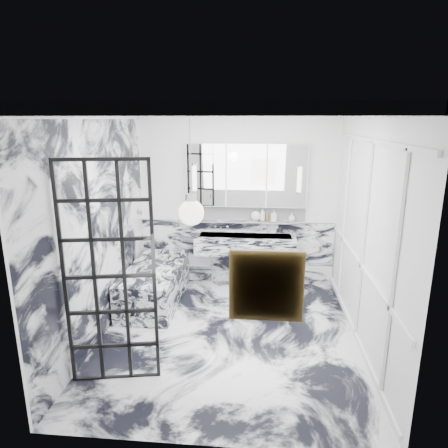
# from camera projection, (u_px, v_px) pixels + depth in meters

# --- Properties ---
(floor) EXTENTS (3.60, 3.60, 0.00)m
(floor) POSITION_uv_depth(u_px,v_px,m) (228.00, 335.00, 5.11)
(floor) COLOR silver
(floor) RESTS_ON ground
(ceiling) EXTENTS (3.60, 3.60, 0.00)m
(ceiling) POSITION_uv_depth(u_px,v_px,m) (228.00, 108.00, 4.39)
(ceiling) COLOR white
(ceiling) RESTS_ON wall_back
(wall_back) EXTENTS (3.60, 0.00, 3.60)m
(wall_back) POSITION_uv_depth(u_px,v_px,m) (237.00, 200.00, 6.48)
(wall_back) COLOR white
(wall_back) RESTS_ON floor
(wall_front) EXTENTS (3.60, 0.00, 3.60)m
(wall_front) POSITION_uv_depth(u_px,v_px,m) (209.00, 294.00, 3.02)
(wall_front) COLOR white
(wall_front) RESTS_ON floor
(wall_left) EXTENTS (0.00, 3.60, 3.60)m
(wall_left) POSITION_uv_depth(u_px,v_px,m) (98.00, 227.00, 4.89)
(wall_left) COLOR white
(wall_left) RESTS_ON floor
(wall_right) EXTENTS (0.00, 3.60, 3.60)m
(wall_right) POSITION_uv_depth(u_px,v_px,m) (366.00, 233.00, 4.61)
(wall_right) COLOR white
(wall_right) RESTS_ON floor
(marble_clad_back) EXTENTS (3.18, 0.05, 1.05)m
(marble_clad_back) POSITION_uv_depth(u_px,v_px,m) (237.00, 252.00, 6.68)
(marble_clad_back) COLOR silver
(marble_clad_back) RESTS_ON floor
(marble_clad_left) EXTENTS (0.02, 3.56, 2.68)m
(marble_clad_left) POSITION_uv_depth(u_px,v_px,m) (100.00, 231.00, 4.91)
(marble_clad_left) COLOR silver
(marble_clad_left) RESTS_ON floor
(panel_molding) EXTENTS (0.03, 3.40, 2.30)m
(panel_molding) POSITION_uv_depth(u_px,v_px,m) (363.00, 242.00, 4.64)
(panel_molding) COLOR white
(panel_molding) RESTS_ON floor
(soap_bottle_a) EXTENTS (0.09, 0.09, 0.22)m
(soap_bottle_a) POSITION_uv_depth(u_px,v_px,m) (263.00, 214.00, 6.41)
(soap_bottle_a) COLOR #8C5919
(soap_bottle_a) RESTS_ON ledge
(soap_bottle_b) EXTENTS (0.10, 0.10, 0.19)m
(soap_bottle_b) POSITION_uv_depth(u_px,v_px,m) (274.00, 215.00, 6.40)
(soap_bottle_b) COLOR #4C4C51
(soap_bottle_b) RESTS_ON ledge
(soap_bottle_c) EXTENTS (0.15, 0.15, 0.14)m
(soap_bottle_c) POSITION_uv_depth(u_px,v_px,m) (292.00, 217.00, 6.38)
(soap_bottle_c) COLOR silver
(soap_bottle_c) RESTS_ON ledge
(face_pot) EXTENTS (0.16, 0.16, 0.16)m
(face_pot) POSITION_uv_depth(u_px,v_px,m) (256.00, 216.00, 6.43)
(face_pot) COLOR white
(face_pot) RESTS_ON ledge
(amber_bottle) EXTENTS (0.04, 0.04, 0.10)m
(amber_bottle) POSITION_uv_depth(u_px,v_px,m) (267.00, 218.00, 6.42)
(amber_bottle) COLOR #8C5919
(amber_bottle) RESTS_ON ledge
(flower_vase) EXTENTS (0.08, 0.08, 0.12)m
(flower_vase) POSITION_uv_depth(u_px,v_px,m) (155.00, 286.00, 5.12)
(flower_vase) COLOR silver
(flower_vase) RESTS_ON bathtub
(crittall_door) EXTENTS (0.87, 0.20, 2.32)m
(crittall_door) POSITION_uv_depth(u_px,v_px,m) (110.00, 276.00, 3.98)
(crittall_door) COLOR black
(crittall_door) RESTS_ON floor
(artwork) EXTENTS (0.46, 0.04, 0.46)m
(artwork) POSITION_uv_depth(u_px,v_px,m) (266.00, 286.00, 3.00)
(artwork) COLOR #BB3F13
(artwork) RESTS_ON wall_front
(pendant_light) EXTENTS (0.23, 0.23, 0.23)m
(pendant_light) POSITION_uv_depth(u_px,v_px,m) (191.00, 213.00, 3.59)
(pendant_light) COLOR white
(pendant_light) RESTS_ON ceiling
(trough_sink) EXTENTS (1.60, 0.45, 0.30)m
(trough_sink) POSITION_uv_depth(u_px,v_px,m) (245.00, 244.00, 6.41)
(trough_sink) COLOR silver
(trough_sink) RESTS_ON wall_back
(ledge) EXTENTS (1.90, 0.14, 0.04)m
(ledge) POSITION_uv_depth(u_px,v_px,m) (246.00, 221.00, 6.48)
(ledge) COLOR silver
(ledge) RESTS_ON wall_back
(subway_tile) EXTENTS (1.90, 0.03, 0.23)m
(subway_tile) POSITION_uv_depth(u_px,v_px,m) (246.00, 212.00, 6.50)
(subway_tile) COLOR white
(subway_tile) RESTS_ON wall_back
(mirror_cabinet) EXTENTS (1.90, 0.16, 1.00)m
(mirror_cabinet) POSITION_uv_depth(u_px,v_px,m) (247.00, 175.00, 6.29)
(mirror_cabinet) COLOR white
(mirror_cabinet) RESTS_ON wall_back
(sconce_left) EXTENTS (0.07, 0.07, 0.40)m
(sconce_left) POSITION_uv_depth(u_px,v_px,m) (194.00, 178.00, 6.28)
(sconce_left) COLOR white
(sconce_left) RESTS_ON mirror_cabinet
(sconce_right) EXTENTS (0.07, 0.07, 0.40)m
(sconce_right) POSITION_uv_depth(u_px,v_px,m) (299.00, 179.00, 6.14)
(sconce_right) COLOR white
(sconce_right) RESTS_ON mirror_cabinet
(bathtub) EXTENTS (0.75, 1.65, 0.55)m
(bathtub) POSITION_uv_depth(u_px,v_px,m) (155.00, 284.00, 6.00)
(bathtub) COLOR silver
(bathtub) RESTS_ON floor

